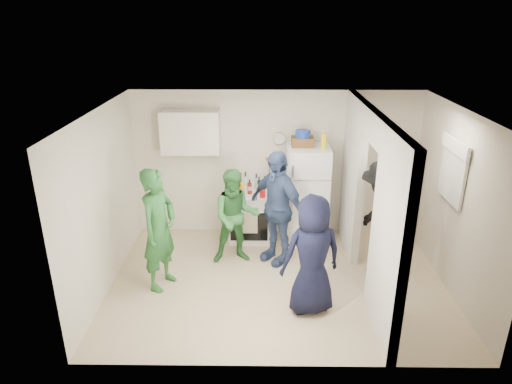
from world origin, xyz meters
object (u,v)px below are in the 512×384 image
at_px(stove, 249,216).
at_px(person_navy, 312,255).
at_px(fridge, 307,195).
at_px(blue_bowl, 303,134).
at_px(yellow_cup_stack_top, 324,141).
at_px(wicker_basket, 302,142).
at_px(person_denim, 276,208).
at_px(person_green_left, 159,229).
at_px(person_green_center, 236,217).
at_px(person_nook, 381,222).

relative_size(stove, person_navy, 0.53).
bearing_deg(person_navy, fridge, -108.62).
bearing_deg(blue_bowl, fridge, -26.57).
bearing_deg(yellow_cup_stack_top, fridge, 155.56).
height_order(fridge, wicker_basket, wicker_basket).
bearing_deg(yellow_cup_stack_top, person_denim, -141.53).
relative_size(fridge, person_green_left, 0.94).
distance_m(person_green_left, person_denim, 1.79).
bearing_deg(person_denim, wicker_basket, 106.12).
distance_m(stove, person_denim, 0.96).
xyz_separation_m(person_green_left, person_green_center, (1.02, 0.71, -0.13)).
bearing_deg(person_green_left, person_green_center, -32.80).
bearing_deg(wicker_basket, person_green_left, -144.40).
bearing_deg(person_nook, person_denim, -111.98).
relative_size(blue_bowl, person_navy, 0.15).
xyz_separation_m(yellow_cup_stack_top, person_navy, (-0.33, -1.88, -0.97)).
distance_m(stove, person_navy, 2.21).
xyz_separation_m(wicker_basket, yellow_cup_stack_top, (0.32, -0.15, 0.05)).
xyz_separation_m(yellow_cup_stack_top, person_green_center, (-1.37, -0.62, -1.03)).
distance_m(wicker_basket, person_nook, 1.81).
relative_size(fridge, person_green_center, 1.10).
distance_m(fridge, person_green_center, 1.35).
bearing_deg(stove, yellow_cup_stack_top, -6.30).
relative_size(fridge, person_nook, 0.92).
relative_size(stove, wicker_basket, 2.43).
relative_size(stove, person_nook, 0.47).
bearing_deg(stove, person_denim, -59.17).
relative_size(person_green_left, person_navy, 1.10).
bearing_deg(fridge, blue_bowl, 153.43).
bearing_deg(person_green_center, person_nook, -19.71).
bearing_deg(yellow_cup_stack_top, stove, 173.70).
xyz_separation_m(wicker_basket, person_green_center, (-1.05, -0.77, -0.98)).
relative_size(person_green_center, person_navy, 0.94).
relative_size(person_green_left, person_nook, 0.98).
xyz_separation_m(yellow_cup_stack_top, person_green_left, (-2.38, -1.33, -0.90)).
xyz_separation_m(fridge, person_green_center, (-1.15, -0.72, -0.07)).
relative_size(stove, fridge, 0.52).
bearing_deg(yellow_cup_stack_top, person_nook, -56.22).
relative_size(fridge, person_navy, 1.03).
xyz_separation_m(fridge, person_denim, (-0.53, -0.69, 0.07)).
relative_size(fridge, person_denim, 0.92).
height_order(person_green_left, person_navy, person_green_left).
xyz_separation_m(person_green_center, person_navy, (1.03, -1.26, 0.05)).
height_order(yellow_cup_stack_top, person_nook, yellow_cup_stack_top).
height_order(stove, person_green_left, person_green_left).
bearing_deg(person_denim, yellow_cup_stack_top, 84.42).
height_order(blue_bowl, person_green_left, blue_bowl).
xyz_separation_m(stove, person_green_left, (-1.21, -1.46, 0.46)).
bearing_deg(person_navy, blue_bowl, -105.72).
xyz_separation_m(blue_bowl, person_denim, (-0.43, -0.74, -0.96)).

